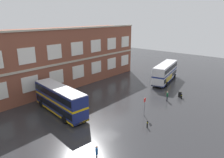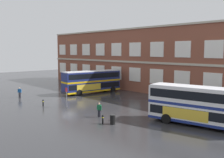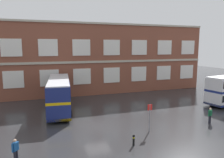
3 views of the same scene
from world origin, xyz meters
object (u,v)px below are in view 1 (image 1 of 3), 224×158
(waiting_passenger, at_px, (167,96))
(bus_stand_flag, at_px, (144,105))
(double_decker_middle, at_px, (165,72))
(second_passenger, at_px, (97,153))
(safety_bollard_east, at_px, (182,96))
(safety_bollard_west, at_px, (147,124))
(station_litter_bin, at_px, (180,94))
(double_decker_near, at_px, (60,99))

(waiting_passenger, distance_m, bus_stand_flag, 7.25)
(double_decker_middle, xyz_separation_m, waiting_passenger, (-9.90, -5.53, -1.22))
(waiting_passenger, distance_m, second_passenger, 18.90)
(safety_bollard_east, bearing_deg, second_passenger, -179.44)
(second_passenger, height_order, safety_bollard_west, second_passenger)
(waiting_passenger, xyz_separation_m, station_litter_bin, (3.30, -0.85, -0.41))
(bus_stand_flag, bearing_deg, waiting_passenger, -0.50)
(double_decker_middle, bearing_deg, bus_stand_flag, -162.29)
(double_decker_near, relative_size, double_decker_middle, 0.99)
(bus_stand_flag, bearing_deg, double_decker_near, 126.57)
(bus_stand_flag, distance_m, safety_bollard_west, 3.61)
(waiting_passenger, height_order, safety_bollard_west, waiting_passenger)
(double_decker_near, height_order, safety_bollard_east, double_decker_near)
(second_passenger, height_order, bus_stand_flag, bus_stand_flag)
(double_decker_middle, distance_m, safety_bollard_west, 21.26)
(waiting_passenger, relative_size, station_litter_bin, 1.65)
(station_litter_bin, xyz_separation_m, safety_bollard_east, (-0.82, -0.68, -0.03))
(station_litter_bin, height_order, safety_bollard_west, station_litter_bin)
(double_decker_middle, relative_size, bus_stand_flag, 4.18)
(safety_bollard_west, distance_m, safety_bollard_east, 12.35)
(double_decker_middle, relative_size, safety_bollard_east, 11.89)
(double_decker_middle, xyz_separation_m, station_litter_bin, (-6.61, -6.38, -1.63))
(station_litter_bin, bearing_deg, waiting_passenger, 165.52)
(double_decker_near, height_order, station_litter_bin, double_decker_near)
(waiting_passenger, relative_size, safety_bollard_east, 1.79)
(second_passenger, distance_m, station_litter_bin, 22.14)
(waiting_passenger, bearing_deg, second_passenger, -174.74)
(double_decker_middle, distance_m, safety_bollard_east, 10.38)
(waiting_passenger, bearing_deg, double_decker_near, 145.40)
(waiting_passenger, bearing_deg, double_decker_middle, 29.18)
(double_decker_middle, distance_m, bus_stand_flag, 17.98)
(second_passenger, xyz_separation_m, station_litter_bin, (22.12, 0.88, -0.41))
(waiting_passenger, height_order, bus_stand_flag, bus_stand_flag)
(second_passenger, bearing_deg, double_decker_near, 70.78)
(waiting_passenger, xyz_separation_m, bus_stand_flag, (-7.21, 0.06, 0.70))
(double_decker_middle, height_order, safety_bollard_east, double_decker_middle)
(double_decker_middle, distance_m, waiting_passenger, 11.41)
(double_decker_middle, relative_size, second_passenger, 6.64)
(double_decker_middle, relative_size, waiting_passenger, 6.64)
(safety_bollard_west, relative_size, safety_bollard_east, 1.00)
(station_litter_bin, relative_size, safety_bollard_east, 1.08)
(double_decker_middle, xyz_separation_m, safety_bollard_east, (-7.43, -7.06, -1.66))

